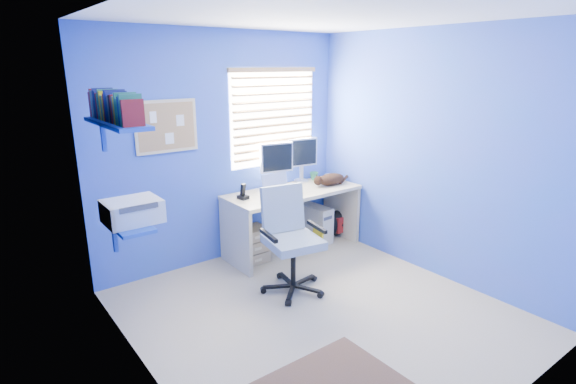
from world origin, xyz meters
TOP-DOWN VIEW (x-y plane):
  - floor at (0.00, 0.00)m, footprint 3.00×3.20m
  - ceiling at (0.00, 0.00)m, footprint 3.00×3.20m
  - wall_back at (0.00, 1.60)m, footprint 3.00×0.01m
  - wall_front at (0.00, -1.60)m, footprint 3.00×0.01m
  - wall_left at (-1.50, 0.00)m, footprint 0.01×3.20m
  - wall_right at (1.50, 0.00)m, footprint 0.01×3.20m
  - desk at (0.68, 1.26)m, footprint 1.60×0.65m
  - laptop at (0.45, 1.16)m, footprint 0.33×0.26m
  - monitor_left at (0.58, 1.44)m, footprint 0.42×0.20m
  - monitor_right at (1.01, 1.51)m, footprint 0.41×0.18m
  - phone at (0.04, 1.31)m, footprint 0.11×0.12m
  - mug at (1.19, 1.48)m, footprint 0.10×0.09m
  - cd_spindle at (1.34, 1.36)m, footprint 0.13×0.13m
  - cat at (1.20, 1.18)m, footprint 0.39×0.21m
  - tower_pc at (1.10, 1.32)m, footprint 0.22×0.45m
  - drawer_boxes at (0.11, 1.28)m, footprint 0.35×0.28m
  - yellow_book at (0.96, 1.12)m, footprint 0.03×0.17m
  - backpack at (1.43, 1.29)m, footprint 0.29×0.22m
  - office_chair at (0.08, 0.51)m, footprint 0.69×0.69m
  - window_blinds at (0.65, 1.57)m, footprint 1.15×0.05m
  - corkboard at (-0.65, 1.58)m, footprint 0.64×0.02m
  - wall_shelves at (-1.35, 0.75)m, footprint 0.42×0.90m

SIDE VIEW (x-z plane):
  - floor at x=0.00m, z-range 0.00..0.00m
  - yellow_book at x=0.96m, z-range 0.00..0.24m
  - backpack at x=1.43m, z-range 0.00..0.34m
  - drawer_boxes at x=0.11m, z-range 0.00..0.41m
  - tower_pc at x=1.10m, z-range 0.00..0.45m
  - desk at x=0.68m, z-range 0.00..0.74m
  - office_chair at x=0.08m, z-range -0.13..0.88m
  - cd_spindle at x=1.34m, z-range 0.74..0.81m
  - mug at x=1.19m, z-range 0.74..0.84m
  - cat at x=1.20m, z-range 0.74..0.88m
  - phone at x=0.04m, z-range 0.74..0.91m
  - laptop at x=0.45m, z-range 0.74..0.96m
  - monitor_left at x=0.58m, z-range 0.74..1.28m
  - monitor_right at x=1.01m, z-range 0.74..1.28m
  - wall_back at x=0.00m, z-range 0.00..2.50m
  - wall_front at x=0.00m, z-range 0.00..2.50m
  - wall_left at x=-1.50m, z-range 0.00..2.50m
  - wall_right at x=1.50m, z-range 0.00..2.50m
  - wall_shelves at x=-1.35m, z-range 0.91..1.96m
  - corkboard at x=-0.65m, z-range 1.29..1.81m
  - window_blinds at x=0.65m, z-range 1.00..2.10m
  - ceiling at x=0.00m, z-range 2.50..2.50m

